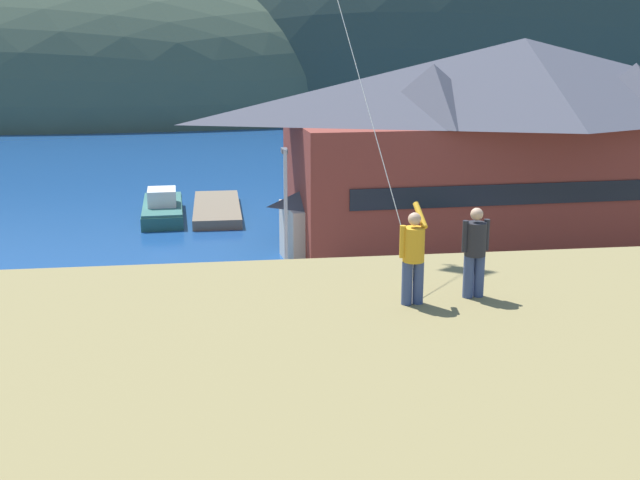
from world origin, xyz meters
TOP-DOWN VIEW (x-y plane):
  - ground_plane at (0.00, 0.00)m, footprint 600.00×600.00m
  - parking_lot_pad at (0.00, 5.00)m, footprint 40.00×20.00m
  - bay_water at (0.00, 60.00)m, footprint 360.00×84.00m
  - far_hill_east_peak at (-26.04, 114.50)m, footprint 124.52×58.54m
  - far_hill_center_saddle at (40.38, 117.15)m, footprint 120.94×61.10m
  - harbor_lodge at (13.18, 21.10)m, footprint 28.18×12.22m
  - storage_shed_waterside at (1.46, 19.37)m, footprint 4.88×4.71m
  - wharf_dock at (-4.28, 32.45)m, footprint 3.20×10.51m
  - moored_boat_wharfside at (-7.99, 31.50)m, footprint 3.10×8.52m
  - parked_car_front_row_silver at (-2.79, 7.64)m, footprint 4.30×2.25m
  - parked_car_front_row_red at (-6.85, 0.69)m, footprint 4.27×2.20m
  - parked_car_corner_spot at (8.56, 1.42)m, footprint 4.31×2.27m
  - parked_car_lone_by_shed at (4.88, 6.57)m, footprint 4.33×2.32m
  - parked_car_mid_row_center at (9.96, 6.18)m, footprint 4.30×2.26m
  - parking_light_pole at (-1.38, 10.55)m, footprint 0.24×0.78m
  - person_kite_flyer at (-0.74, -8.30)m, footprint 0.52×0.68m
  - person_companion at (0.52, -8.06)m, footprint 0.55×0.40m

SIDE VIEW (x-z plane):
  - ground_plane at x=0.00m, z-range 0.00..0.00m
  - far_hill_east_peak at x=-26.04m, z-range -26.54..26.54m
  - far_hill_center_saddle at x=40.38m, z-range -39.44..39.44m
  - bay_water at x=0.00m, z-range 0.00..0.03m
  - parking_lot_pad at x=0.00m, z-range 0.00..0.10m
  - wharf_dock at x=-4.28m, z-range 0.00..0.70m
  - moored_boat_wharfside at x=-7.99m, z-range -0.36..1.80m
  - parked_car_front_row_silver at x=-2.79m, z-range 0.15..1.97m
  - parked_car_front_row_red at x=-6.85m, z-range 0.15..1.97m
  - parked_car_corner_spot at x=8.56m, z-range 0.15..1.97m
  - parked_car_lone_by_shed at x=4.88m, z-range 0.15..1.97m
  - parked_car_mid_row_center at x=9.96m, z-range 0.15..1.97m
  - storage_shed_waterside at x=1.46m, z-range 0.08..4.62m
  - parking_light_pole at x=-1.38m, z-range 0.64..7.96m
  - harbor_lodge at x=13.18m, z-range 0.37..12.38m
  - person_companion at x=0.52m, z-range 7.05..8.79m
  - person_kite_flyer at x=-0.74m, z-range 7.00..8.86m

